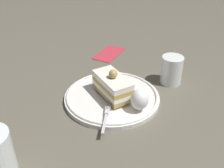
{
  "coord_description": "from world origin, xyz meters",
  "views": [
    {
      "loc": [
        -0.56,
        -0.15,
        0.4
      ],
      "look_at": [
        -0.01,
        -0.03,
        0.05
      ],
      "focal_mm": 42.94,
      "sensor_mm": 36.0,
      "label": 1
    }
  ],
  "objects": [
    {
      "name": "whipped_cream_dollop",
      "position": [
        -0.06,
        -0.1,
        0.04
      ],
      "size": [
        0.04,
        0.04,
        0.05
      ],
      "primitive_type": "ellipsoid",
      "color": "white",
      "rests_on": "dessert_plate"
    },
    {
      "name": "ground_plane",
      "position": [
        0.0,
        0.0,
        0.0
      ],
      "size": [
        2.4,
        2.4,
        0.0
      ],
      "primitive_type": "plane",
      "color": "#5D5748"
    },
    {
      "name": "fork",
      "position": [
        -0.1,
        -0.04,
        0.02
      ],
      "size": [
        0.11,
        0.02,
        0.0
      ],
      "color": "silver",
      "rests_on": "dessert_plate"
    },
    {
      "name": "dessert_plate",
      "position": [
        -0.01,
        -0.03,
        0.01
      ],
      "size": [
        0.24,
        0.24,
        0.02
      ],
      "color": "white",
      "rests_on": "ground_plane"
    },
    {
      "name": "cake_slice",
      "position": [
        -0.01,
        -0.03,
        0.04
      ],
      "size": [
        0.12,
        0.12,
        0.07
      ],
      "color": "tan",
      "rests_on": "dessert_plate"
    },
    {
      "name": "folded_napkin",
      "position": [
        0.25,
        0.04,
        0.0
      ],
      "size": [
        0.14,
        0.1,
        0.0
      ],
      "primitive_type": "cube",
      "rotation": [
        0.0,
        0.0,
        2.88
      ],
      "color": "#B32E3C",
      "rests_on": "ground_plane"
    },
    {
      "name": "drink_glass_near",
      "position": [
        0.11,
        -0.17,
        0.03
      ],
      "size": [
        0.06,
        0.06,
        0.08
      ],
      "color": "white",
      "rests_on": "ground_plane"
    }
  ]
}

